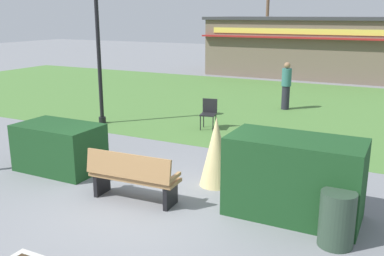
{
  "coord_description": "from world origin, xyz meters",
  "views": [
    {
      "loc": [
        4.1,
        -5.96,
        3.33
      ],
      "look_at": [
        -0.09,
        2.25,
        0.91
      ],
      "focal_mm": 40.73,
      "sensor_mm": 36.0,
      "label": 1
    }
  ],
  "objects": [
    {
      "name": "parked_car_west_slot",
      "position": [
        -3.5,
        26.48,
        0.64
      ],
      "size": [
        4.22,
        2.09,
        1.2
      ],
      "color": "silver",
      "rests_on": "ground_plane"
    },
    {
      "name": "tree_right_bg",
      "position": [
        -8.09,
        32.68,
        2.96
      ],
      "size": [
        0.91,
        0.96,
        6.66
      ],
      "color": "brown",
      "rests_on": "ground_plane"
    },
    {
      "name": "park_bench",
      "position": [
        -0.22,
        0.13,
        0.48
      ],
      "size": [
        1.73,
        0.62,
        0.95
      ],
      "color": "#9E7547",
      "rests_on": "ground_plane"
    },
    {
      "name": "hedge_left",
      "position": [
        -2.6,
        0.8,
        0.51
      ],
      "size": [
        1.82,
        1.1,
        1.03
      ],
      "primitive_type": "cube",
      "color": "#19421E",
      "rests_on": "ground_plane"
    },
    {
      "name": "hedge_right",
      "position": [
        2.52,
        0.89,
        0.68
      ],
      "size": [
        2.21,
        1.1,
        1.37
      ],
      "primitive_type": "cube",
      "color": "#19421E",
      "rests_on": "ground_plane"
    },
    {
      "name": "lawn_patch",
      "position": [
        0.0,
        9.72,
        0.0
      ],
      "size": [
        36.0,
        12.0,
        0.01
      ],
      "primitive_type": "cube",
      "color": "#4C7A38",
      "rests_on": "ground_plane"
    },
    {
      "name": "parked_car_center_slot",
      "position": [
        1.32,
        26.47,
        0.64
      ],
      "size": [
        4.36,
        2.37,
        1.2
      ],
      "color": "#2D6638",
      "rests_on": "ground_plane"
    },
    {
      "name": "lamppost_mid",
      "position": [
        -4.45,
        4.59,
        2.83
      ],
      "size": [
        0.36,
        0.36,
        4.53
      ],
      "color": "black",
      "rests_on": "ground_plane"
    },
    {
      "name": "cafe_chair_east",
      "position": [
        -1.19,
        5.52,
        0.53
      ],
      "size": [
        0.52,
        0.52,
        0.89
      ],
      "color": "black",
      "rests_on": "ground_plane"
    },
    {
      "name": "ornamental_grass_behind_left",
      "position": [
        0.8,
        1.55,
        0.7
      ],
      "size": [
        0.65,
        0.65,
        1.4
      ],
      "primitive_type": "cone",
      "color": "#D1BC7F",
      "rests_on": "ground_plane"
    },
    {
      "name": "food_kiosk",
      "position": [
        -1.23,
        18.36,
        1.6
      ],
      "size": [
        10.79,
        4.44,
        3.18
      ],
      "color": "#6B5B4C",
      "rests_on": "ground_plane"
    },
    {
      "name": "person_strolling",
      "position": [
        0.11,
        9.24,
        0.86
      ],
      "size": [
        0.34,
        0.34,
        1.69
      ],
      "rotation": [
        0.0,
        0.0,
        1.19
      ],
      "color": "#23232D",
      "rests_on": "ground_plane"
    },
    {
      "name": "ornamental_grass_behind_right",
      "position": [
        1.65,
        2.17,
        0.53
      ],
      "size": [
        0.55,
        0.55,
        1.06
      ],
      "primitive_type": "cone",
      "color": "#D1BC7F",
      "rests_on": "ground_plane"
    },
    {
      "name": "ground_plane",
      "position": [
        0.0,
        0.0,
        0.0
      ],
      "size": [
        80.0,
        80.0,
        0.0
      ],
      "primitive_type": "plane",
      "color": "slate"
    },
    {
      "name": "trash_bin",
      "position": [
        3.35,
        0.18,
        0.42
      ],
      "size": [
        0.52,
        0.52,
        0.84
      ],
      "primitive_type": "cylinder",
      "color": "#2D4233",
      "rests_on": "ground_plane"
    }
  ]
}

